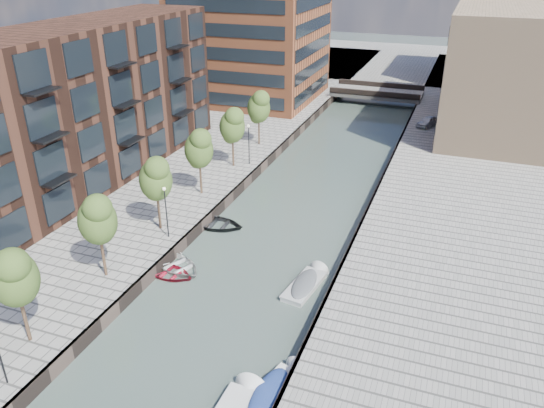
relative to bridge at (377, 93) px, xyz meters
The scene contains 24 objects.
water 32.03m from the bridge, 90.00° to the right, with size 300.00×300.00×0.00m, color #38473F.
quay_left 48.17m from the bridge, 138.37° to the right, with size 60.00×140.00×1.00m, color gray.
quay_right 35.79m from the bridge, 63.43° to the right, with size 20.00×140.00×1.00m, color gray.
quay_wall_left 32.59m from the bridge, 100.79° to the right, with size 0.25×140.00×1.00m, color #332823.
quay_wall_right 32.59m from the bridge, 79.21° to the right, with size 0.25×140.00×1.00m, color #332823.
far_closure 28.01m from the bridge, 90.00° to the left, with size 80.00×40.00×1.00m, color gray.
apartment_block 46.99m from the bridge, 115.46° to the right, with size 8.00×38.00×14.00m, color #311B13.
tan_block_near 19.99m from the bridge, 32.01° to the right, with size 12.00×25.00×14.00m, color #997B5E.
tan_block_far 23.87m from the bridge, 45.00° to the left, with size 12.00×20.00×16.00m, color #997B5E.
bridge is the anchor object (origin of this frame).
tree_1 61.71m from the bridge, 97.93° to the right, with size 2.50×2.50×5.95m.
tree_2 54.81m from the bridge, 98.95° to the right, with size 2.50×2.50×5.95m.
tree_3 47.92m from the bridge, 100.25° to the right, with size 2.50×2.50×5.95m.
tree_4 41.08m from the bridge, 102.00° to the right, with size 2.50×2.50×5.95m.
tree_5 34.30m from the bridge, 104.44° to the right, with size 2.50×2.50×5.95m.
tree_6 27.63m from the bridge, 108.10° to the right, with size 2.50×2.50×5.95m.
lamp_1 48.58m from the bridge, 98.53° to the right, with size 0.24×0.24×4.12m.
lamp_2 32.87m from the bridge, 102.68° to the right, with size 0.24×0.24×4.12m.
sloop_2 51.60m from the bridge, 96.01° to the right, with size 2.87×4.02×0.83m, color maroon.
sloop_3 50.61m from the bridge, 96.05° to the right, with size 3.36×4.70×0.97m, color beige.
sloop_4 44.02m from the bridge, 97.05° to the right, with size 3.48×4.88×1.01m, color black.
motorboat_3 59.62m from the bridge, 84.67° to the right, with size 3.16×5.56×1.76m.
motorboat_4 49.32m from the bridge, 85.13° to the right, with size 2.22×4.75×1.52m.
car 15.45m from the bridge, 56.50° to the right, with size 1.46×3.62×1.23m, color silver.
Camera 1 is at (12.43, -6.25, 20.95)m, focal length 35.00 mm.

